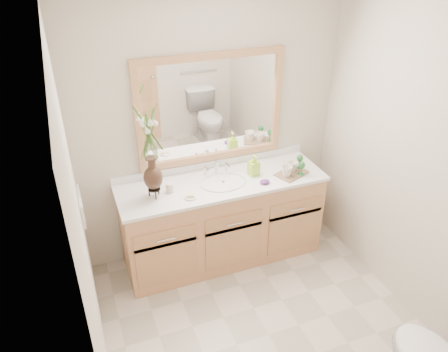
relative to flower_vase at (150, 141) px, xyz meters
name	(u,v)px	position (x,y,z in m)	size (l,w,h in m)	color
floor	(269,335)	(0.61, -0.99, -1.34)	(2.60, 2.60, 0.00)	beige
ceiling	(293,11)	(0.61, -0.99, 1.06)	(2.40, 2.60, 0.02)	white
wall_back	(211,130)	(0.61, 0.31, -0.14)	(2.40, 0.02, 2.40)	beige
wall_left	(86,251)	(-0.59, -0.99, -0.14)	(0.02, 2.60, 2.40)	beige
wall_right	(425,174)	(1.81, -0.99, -0.14)	(0.02, 2.60, 2.40)	beige
vanity	(222,221)	(0.61, 0.03, -0.94)	(1.80, 0.55, 0.80)	tan
counter	(222,183)	(0.61, 0.03, -0.52)	(1.84, 0.57, 0.03)	white
sink	(223,188)	(0.61, 0.01, -0.56)	(0.38, 0.34, 0.23)	white
mirror	(211,109)	(0.61, 0.29, 0.07)	(1.32, 0.04, 0.97)	white
switch_plate	(82,210)	(-0.58, -0.22, -0.36)	(0.02, 0.12, 0.12)	white
flower_vase	(150,141)	(0.00, 0.00, 0.00)	(0.18, 0.18, 0.75)	black
tumbler	(170,188)	(0.14, 0.02, -0.47)	(0.07, 0.07, 0.08)	silver
soap_dish	(191,197)	(0.27, -0.12, -0.50)	(0.11, 0.11, 0.03)	silver
soap_bottle	(254,166)	(0.91, 0.04, -0.42)	(0.08, 0.08, 0.17)	#A8E235
purple_dish	(265,182)	(0.94, -0.14, -0.49)	(0.09, 0.07, 0.03)	#582571
tray	(292,173)	(1.23, -0.08, -0.50)	(0.28, 0.19, 0.01)	brown
mug_left	(287,171)	(1.16, -0.11, -0.44)	(0.10, 0.10, 0.10)	silver
mug_right	(292,166)	(1.25, -0.05, -0.45)	(0.10, 0.09, 0.10)	silver
goblet_front	(302,166)	(1.30, -0.13, -0.41)	(0.06, 0.06, 0.13)	#236A2E
goblet_back	(300,159)	(1.34, -0.01, -0.41)	(0.06, 0.06, 0.13)	#236A2E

